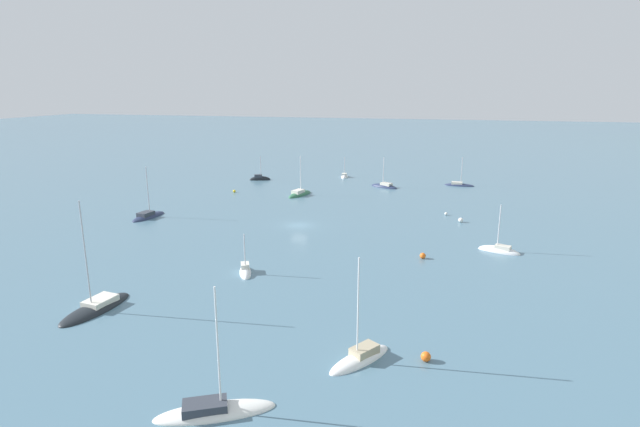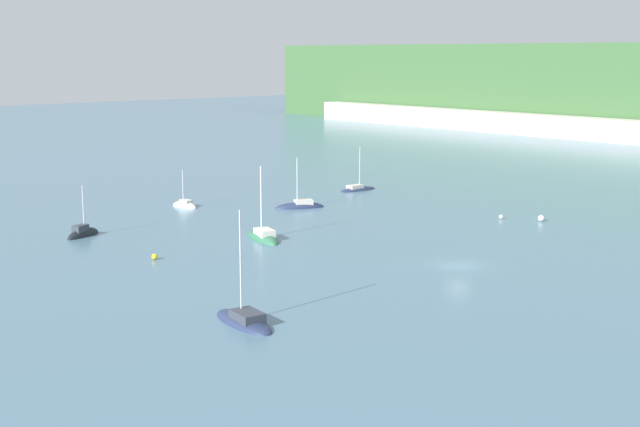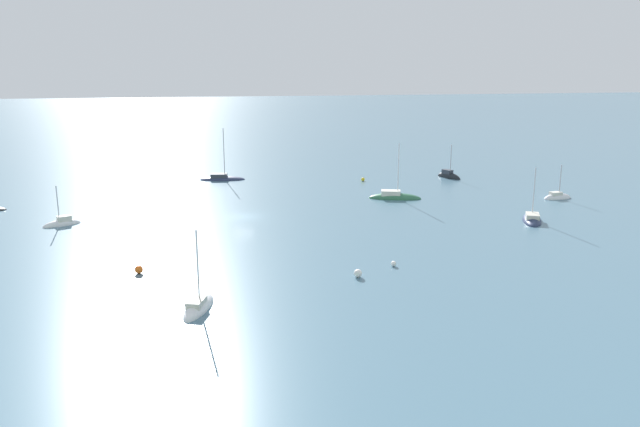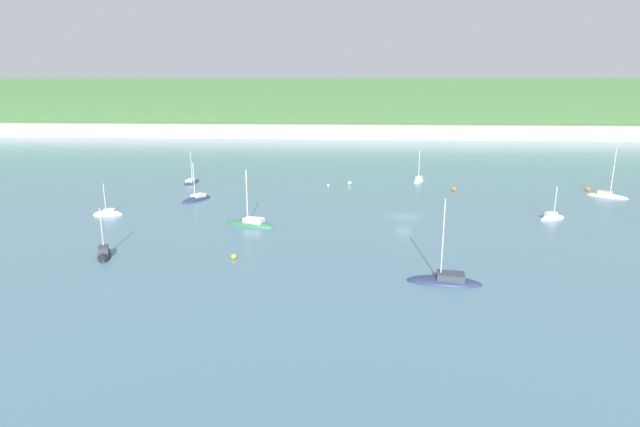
{
  "view_description": "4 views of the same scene",
  "coord_description": "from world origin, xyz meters",
  "px_view_note": "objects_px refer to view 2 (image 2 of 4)",
  "views": [
    {
      "loc": [
        77.05,
        23.78,
        22.44
      ],
      "look_at": [
        0.05,
        3.7,
        2.3
      ],
      "focal_mm": 28.0,
      "sensor_mm": 36.0,
      "label": 1
    },
    {
      "loc": [
        56.65,
        -67.01,
        20.98
      ],
      "look_at": [
        -16.05,
        -4.45,
        3.65
      ],
      "focal_mm": 50.0,
      "sensor_mm": 36.0,
      "label": 2
    },
    {
      "loc": [
        5.62,
        81.13,
        20.09
      ],
      "look_at": [
        -8.5,
        9.6,
        2.32
      ],
      "focal_mm": 35.0,
      "sensor_mm": 36.0,
      "label": 3
    },
    {
      "loc": [
        -8.14,
        -77.29,
        19.87
      ],
      "look_at": [
        -12.72,
        -9.55,
        2.72
      ],
      "focal_mm": 28.0,
      "sensor_mm": 36.0,
      "label": 4
    }
  ],
  "objects_px": {
    "sailboat_1": "(185,206)",
    "sailboat_10": "(300,207)",
    "sailboat_4": "(358,190)",
    "mooring_buoy_4": "(155,257)",
    "sailboat_8": "(263,238)",
    "sailboat_6": "(83,235)",
    "mooring_buoy_0": "(501,217)",
    "mooring_buoy_2": "(541,218)",
    "sailboat_9": "(244,322)"
  },
  "relations": [
    {
      "from": "sailboat_1",
      "to": "sailboat_10",
      "type": "relative_size",
      "value": 0.77
    },
    {
      "from": "sailboat_4",
      "to": "mooring_buoy_4",
      "type": "xyz_separation_m",
      "value": [
        20.67,
        -47.97,
        0.22
      ]
    },
    {
      "from": "sailboat_8",
      "to": "sailboat_6",
      "type": "bearing_deg",
      "value": 61.56
    },
    {
      "from": "mooring_buoy_0",
      "to": "sailboat_6",
      "type": "bearing_deg",
      "value": -118.56
    },
    {
      "from": "sailboat_4",
      "to": "mooring_buoy_4",
      "type": "height_order",
      "value": "sailboat_4"
    },
    {
      "from": "sailboat_1",
      "to": "mooring_buoy_2",
      "type": "relative_size",
      "value": 7.46
    },
    {
      "from": "sailboat_8",
      "to": "sailboat_9",
      "type": "height_order",
      "value": "sailboat_9"
    },
    {
      "from": "sailboat_4",
      "to": "mooring_buoy_2",
      "type": "height_order",
      "value": "sailboat_4"
    },
    {
      "from": "sailboat_4",
      "to": "sailboat_6",
      "type": "xyz_separation_m",
      "value": [
        4.78,
        -48.18,
        0.02
      ]
    },
    {
      "from": "sailboat_6",
      "to": "mooring_buoy_4",
      "type": "xyz_separation_m",
      "value": [
        15.89,
        0.22,
        0.19
      ]
    },
    {
      "from": "sailboat_1",
      "to": "sailboat_9",
      "type": "relative_size",
      "value": 0.62
    },
    {
      "from": "sailboat_4",
      "to": "sailboat_10",
      "type": "height_order",
      "value": "sailboat_10"
    },
    {
      "from": "sailboat_8",
      "to": "mooring_buoy_2",
      "type": "distance_m",
      "value": 36.18
    },
    {
      "from": "sailboat_8",
      "to": "mooring_buoy_4",
      "type": "height_order",
      "value": "sailboat_8"
    },
    {
      "from": "sailboat_6",
      "to": "sailboat_10",
      "type": "relative_size",
      "value": 0.9
    },
    {
      "from": "sailboat_4",
      "to": "sailboat_8",
      "type": "xyz_separation_m",
      "value": [
        19.69,
        -33.25,
        0.02
      ]
    },
    {
      "from": "sailboat_9",
      "to": "mooring_buoy_0",
      "type": "xyz_separation_m",
      "value": [
        -14.91,
        51.36,
        0.16
      ]
    },
    {
      "from": "mooring_buoy_2",
      "to": "mooring_buoy_0",
      "type": "bearing_deg",
      "value": -150.23
    },
    {
      "from": "sailboat_8",
      "to": "sailboat_10",
      "type": "height_order",
      "value": "sailboat_8"
    },
    {
      "from": "mooring_buoy_2",
      "to": "mooring_buoy_4",
      "type": "distance_m",
      "value": 49.76
    },
    {
      "from": "sailboat_10",
      "to": "sailboat_9",
      "type": "bearing_deg",
      "value": 71.61
    },
    {
      "from": "sailboat_4",
      "to": "sailboat_6",
      "type": "height_order",
      "value": "sailboat_4"
    },
    {
      "from": "mooring_buoy_0",
      "to": "mooring_buoy_2",
      "type": "relative_size",
      "value": 0.69
    },
    {
      "from": "mooring_buoy_2",
      "to": "sailboat_9",
      "type": "bearing_deg",
      "value": -78.92
    },
    {
      "from": "sailboat_8",
      "to": "mooring_buoy_0",
      "type": "xyz_separation_m",
      "value": [
        9.95,
        30.72,
        0.17
      ]
    },
    {
      "from": "sailboat_4",
      "to": "mooring_buoy_0",
      "type": "relative_size",
      "value": 13.26
    },
    {
      "from": "sailboat_10",
      "to": "mooring_buoy_0",
      "type": "xyz_separation_m",
      "value": [
        23.3,
        14.23,
        0.19
      ]
    },
    {
      "from": "sailboat_9",
      "to": "mooring_buoy_4",
      "type": "bearing_deg",
      "value": -6.53
    },
    {
      "from": "sailboat_6",
      "to": "mooring_buoy_2",
      "type": "height_order",
      "value": "sailboat_6"
    },
    {
      "from": "sailboat_4",
      "to": "mooring_buoy_0",
      "type": "bearing_deg",
      "value": -92.58
    },
    {
      "from": "sailboat_10",
      "to": "mooring_buoy_4",
      "type": "distance_m",
      "value": 34.34
    },
    {
      "from": "mooring_buoy_4",
      "to": "sailboat_4",
      "type": "bearing_deg",
      "value": 113.31
    },
    {
      "from": "sailboat_10",
      "to": "mooring_buoy_0",
      "type": "height_order",
      "value": "sailboat_10"
    },
    {
      "from": "sailboat_9",
      "to": "mooring_buoy_0",
      "type": "distance_m",
      "value": 53.49
    },
    {
      "from": "sailboat_1",
      "to": "mooring_buoy_0",
      "type": "height_order",
      "value": "sailboat_1"
    },
    {
      "from": "sailboat_1",
      "to": "sailboat_6",
      "type": "xyz_separation_m",
      "value": [
        9.26,
        -19.67,
        0.03
      ]
    },
    {
      "from": "mooring_buoy_4",
      "to": "mooring_buoy_0",
      "type": "bearing_deg",
      "value": 78.83
    },
    {
      "from": "mooring_buoy_2",
      "to": "sailboat_6",
      "type": "bearing_deg",
      "value": -121.25
    },
    {
      "from": "sailboat_10",
      "to": "sailboat_6",
      "type": "bearing_deg",
      "value": 22.95
    },
    {
      "from": "mooring_buoy_0",
      "to": "mooring_buoy_4",
      "type": "xyz_separation_m",
      "value": [
        -8.97,
        -45.44,
        0.03
      ]
    },
    {
      "from": "sailboat_9",
      "to": "sailboat_10",
      "type": "bearing_deg",
      "value": -36.77
    },
    {
      "from": "mooring_buoy_0",
      "to": "mooring_buoy_2",
      "type": "xyz_separation_m",
      "value": [
        4.37,
        2.5,
        0.12
      ]
    },
    {
      "from": "mooring_buoy_2",
      "to": "mooring_buoy_4",
      "type": "xyz_separation_m",
      "value": [
        -13.34,
        -47.94,
        -0.09
      ]
    },
    {
      "from": "sailboat_6",
      "to": "mooring_buoy_2",
      "type": "distance_m",
      "value": 56.33
    },
    {
      "from": "sailboat_6",
      "to": "sailboat_10",
      "type": "height_order",
      "value": "sailboat_10"
    },
    {
      "from": "mooring_buoy_2",
      "to": "mooring_buoy_4",
      "type": "bearing_deg",
      "value": -105.55
    },
    {
      "from": "sailboat_8",
      "to": "sailboat_9",
      "type": "relative_size",
      "value": 0.95
    },
    {
      "from": "sailboat_10",
      "to": "mooring_buoy_4",
      "type": "relative_size",
      "value": 12.53
    },
    {
      "from": "sailboat_8",
      "to": "sailboat_9",
      "type": "xyz_separation_m",
      "value": [
        24.87,
        -20.64,
        0.01
      ]
    },
    {
      "from": "mooring_buoy_0",
      "to": "mooring_buoy_4",
      "type": "height_order",
      "value": "mooring_buoy_4"
    }
  ]
}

